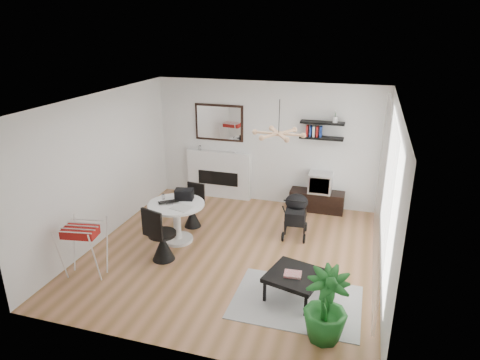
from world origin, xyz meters
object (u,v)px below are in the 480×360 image
(crt_tv, at_px, (320,183))
(potted_plant, at_px, (326,306))
(dining_table, at_px, (177,216))
(drying_rack, at_px, (84,249))
(stroller, at_px, (296,216))
(fireplace, at_px, (219,169))
(tv_console, at_px, (317,201))
(coffee_table, at_px, (295,276))

(crt_tv, height_order, potted_plant, potted_plant)
(dining_table, height_order, drying_rack, drying_rack)
(dining_table, relative_size, stroller, 1.17)
(crt_tv, relative_size, stroller, 0.55)
(stroller, bearing_deg, potted_plant, -77.59)
(dining_table, relative_size, potted_plant, 1.03)
(dining_table, height_order, potted_plant, potted_plant)
(fireplace, xyz_separation_m, drying_rack, (-0.93, -3.78, -0.21))
(fireplace, relative_size, drying_rack, 2.39)
(tv_console, xyz_separation_m, crt_tv, (0.05, -0.00, 0.43))
(tv_console, height_order, crt_tv, crt_tv)
(fireplace, xyz_separation_m, stroller, (2.03, -1.40, -0.31))
(potted_plant, bearing_deg, coffee_table, 124.17)
(drying_rack, height_order, stroller, drying_rack)
(tv_console, bearing_deg, coffee_table, -88.60)
(tv_console, distance_m, stroller, 1.31)
(drying_rack, relative_size, stroller, 1.02)
(crt_tv, height_order, drying_rack, drying_rack)
(dining_table, distance_m, stroller, 2.24)
(tv_console, height_order, drying_rack, drying_rack)
(dining_table, distance_m, potted_plant, 3.47)
(stroller, distance_m, coffee_table, 2.03)
(crt_tv, xyz_separation_m, dining_table, (-2.35, -2.15, -0.14))
(fireplace, bearing_deg, potted_plant, -55.32)
(tv_console, distance_m, potted_plant, 4.09)
(coffee_table, height_order, potted_plant, potted_plant)
(coffee_table, relative_size, potted_plant, 0.91)
(fireplace, height_order, potted_plant, fireplace)
(dining_table, bearing_deg, potted_plant, -32.95)
(coffee_table, bearing_deg, stroller, 99.46)
(fireplace, relative_size, potted_plant, 2.15)
(dining_table, relative_size, coffee_table, 1.13)
(crt_tv, relative_size, coffee_table, 0.53)
(crt_tv, bearing_deg, coffee_table, -89.44)
(fireplace, height_order, dining_table, fireplace)
(tv_console, relative_size, drying_rack, 1.27)
(fireplace, xyz_separation_m, dining_table, (-0.02, -2.29, -0.19))
(dining_table, bearing_deg, crt_tv, 42.37)
(drying_rack, bearing_deg, stroller, 29.34)
(drying_rack, relative_size, coffee_table, 0.99)
(tv_console, bearing_deg, dining_table, -137.00)
(tv_console, height_order, dining_table, dining_table)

